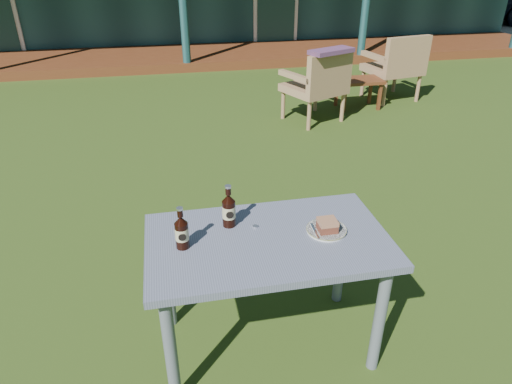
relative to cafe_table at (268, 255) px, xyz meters
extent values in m
plane|color=#334916|center=(0.00, 1.60, -0.62)|extent=(80.00, 80.00, 0.00)
cube|color=#5B2D16|center=(0.00, 7.20, -0.54)|extent=(15.00, 1.80, 0.16)
cube|color=slate|center=(0.00, 0.00, 0.08)|extent=(1.20, 0.70, 0.04)
cylinder|color=slate|center=(-0.52, -0.27, -0.28)|extent=(0.06, 0.06, 0.68)
cylinder|color=slate|center=(0.52, -0.27, -0.28)|extent=(0.06, 0.06, 0.68)
cylinder|color=slate|center=(-0.52, 0.27, -0.28)|extent=(0.06, 0.06, 0.68)
cylinder|color=slate|center=(0.52, 0.27, -0.28)|extent=(0.06, 0.06, 0.68)
cylinder|color=silver|center=(0.30, 0.00, 0.11)|extent=(0.20, 0.20, 0.01)
cylinder|color=olive|center=(0.30, 0.00, 0.11)|extent=(0.20, 0.20, 0.00)
cube|color=#592A1C|center=(0.30, -0.01, 0.14)|extent=(0.09, 0.08, 0.04)
cube|color=#A26B48|center=(0.30, -0.01, 0.17)|extent=(0.09, 0.09, 0.02)
cube|color=silver|center=(0.24, -0.01, 0.12)|extent=(0.02, 0.14, 0.00)
cylinder|color=black|center=(-0.17, 0.16, 0.17)|extent=(0.07, 0.07, 0.14)
cone|color=black|center=(-0.17, 0.16, 0.26)|extent=(0.07, 0.07, 0.04)
cylinder|color=black|center=(-0.17, 0.16, 0.30)|extent=(0.03, 0.03, 0.04)
cylinder|color=silver|center=(-0.17, 0.16, 0.33)|extent=(0.03, 0.03, 0.01)
cylinder|color=#BBB784|center=(-0.17, 0.16, 0.18)|extent=(0.07, 0.07, 0.07)
cylinder|color=black|center=(-0.17, 0.12, 0.18)|extent=(0.04, 0.00, 0.04)
cylinder|color=black|center=(-0.42, 0.01, 0.17)|extent=(0.06, 0.06, 0.13)
cone|color=black|center=(-0.42, 0.01, 0.25)|extent=(0.06, 0.06, 0.04)
cylinder|color=black|center=(-0.42, 0.01, 0.29)|extent=(0.03, 0.03, 0.04)
cylinder|color=silver|center=(-0.42, 0.01, 0.32)|extent=(0.03, 0.03, 0.01)
cylinder|color=#BBB784|center=(-0.42, 0.01, 0.18)|extent=(0.07, 0.07, 0.06)
cylinder|color=black|center=(-0.42, -0.02, 0.18)|extent=(0.04, 0.00, 0.04)
cylinder|color=silver|center=(-0.04, 0.11, 0.11)|extent=(0.03, 0.03, 0.01)
cube|color=#9A734D|center=(1.39, 3.54, -0.21)|extent=(0.84, 0.82, 0.09)
cube|color=#9A734D|center=(1.50, 3.30, 0.05)|extent=(0.63, 0.33, 0.43)
cube|color=#9A734D|center=(1.65, 3.67, -0.02)|extent=(0.29, 0.55, 0.06)
cube|color=#9A734D|center=(1.12, 3.44, -0.02)|extent=(0.29, 0.55, 0.06)
cylinder|color=#9A734D|center=(1.55, 3.88, -0.44)|extent=(0.05, 0.05, 0.36)
cylinder|color=#9A734D|center=(1.04, 3.67, -0.44)|extent=(0.05, 0.05, 0.36)
cylinder|color=#9A734D|center=(1.75, 3.41, -0.44)|extent=(0.05, 0.05, 0.36)
cylinder|color=#9A734D|center=(1.24, 3.20, -0.44)|extent=(0.05, 0.05, 0.36)
cube|color=#9A734D|center=(2.77, 4.20, -0.19)|extent=(0.79, 0.75, 0.10)
cube|color=#9A734D|center=(2.82, 3.92, 0.08)|extent=(0.68, 0.21, 0.45)
cube|color=#9A734D|center=(3.07, 4.27, 0.00)|extent=(0.18, 0.60, 0.06)
cube|color=#9A734D|center=(2.47, 4.16, 0.00)|extent=(0.18, 0.60, 0.06)
cylinder|color=#9A734D|center=(3.00, 4.51, -0.43)|extent=(0.05, 0.05, 0.38)
cylinder|color=#9A734D|center=(2.44, 4.40, -0.43)|extent=(0.05, 0.05, 0.38)
cylinder|color=#9A734D|center=(3.10, 3.99, -0.43)|extent=(0.05, 0.05, 0.38)
cylinder|color=#9A734D|center=(2.54, 3.88, -0.43)|extent=(0.05, 0.05, 0.38)
cube|color=#5A3457|center=(1.50, 3.30, 0.29)|extent=(0.59, 0.42, 0.05)
cube|color=#5B2D16|center=(2.15, 3.88, -0.24)|extent=(0.60, 0.40, 0.04)
cube|color=#5B2D16|center=(1.90, 3.73, -0.44)|extent=(0.04, 0.04, 0.36)
cube|color=#5B2D16|center=(2.40, 3.73, -0.44)|extent=(0.04, 0.04, 0.36)
cube|color=#5B2D16|center=(1.90, 4.03, -0.44)|extent=(0.04, 0.04, 0.36)
cube|color=#5B2D16|center=(2.40, 4.03, -0.44)|extent=(0.04, 0.04, 0.36)
camera|label=1|loc=(-0.43, -1.82, 1.38)|focal=32.00mm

